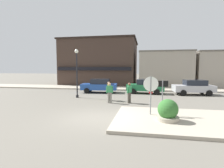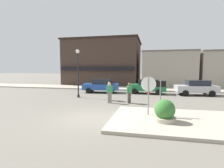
{
  "view_description": "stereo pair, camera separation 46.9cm",
  "coord_description": "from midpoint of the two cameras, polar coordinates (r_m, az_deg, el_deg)",
  "views": [
    {
      "loc": [
        2.59,
        -9.08,
        2.72
      ],
      "look_at": [
        0.02,
        4.5,
        1.5
      ],
      "focal_mm": 28.0,
      "sensor_mm": 36.0,
      "label": 1
    },
    {
      "loc": [
        3.05,
        -8.99,
        2.72
      ],
      "look_at": [
        0.02,
        4.5,
        1.5
      ],
      "focal_mm": 28.0,
      "sensor_mm": 36.0,
      "label": 2
    }
  ],
  "objects": [
    {
      "name": "ground_plane",
      "position": [
        9.85,
        -6.49,
        -11.03
      ],
      "size": [
        160.0,
        160.0,
        0.0
      ],
      "primitive_type": "plane",
      "color": "#6B665B"
    },
    {
      "name": "pedestrian_crossing_far",
      "position": [
        13.8,
        4.69,
        -2.69
      ],
      "size": [
        0.37,
        0.52,
        1.61
      ],
      "color": "#4C473D",
      "rests_on": "ground"
    },
    {
      "name": "kerb_far",
      "position": [
        23.63,
        3.79,
        -1.39
      ],
      "size": [
        80.0,
        4.0,
        0.15
      ],
      "primitive_type": "cube",
      "color": "#A89E8C",
      "rests_on": "ground"
    },
    {
      "name": "building_corner_shop",
      "position": [
        31.09,
        -3.95,
        6.96
      ],
      "size": [
        12.32,
        10.04,
        7.52
      ],
      "color": "#3D2D26",
      "rests_on": "ground"
    },
    {
      "name": "parked_car_nearest",
      "position": [
        19.89,
        -4.79,
        -0.48
      ],
      "size": [
        4.14,
        2.16,
        1.56
      ],
      "color": "#234C9E",
      "rests_on": "ground"
    },
    {
      "name": "one_way_sign",
      "position": [
        10.09,
        14.85,
        -3.04
      ],
      "size": [
        0.6,
        0.06,
        2.1
      ],
      "color": "gray",
      "rests_on": "ground"
    },
    {
      "name": "sidewalk_corner",
      "position": [
        9.71,
        19.08,
        -11.05
      ],
      "size": [
        6.4,
        4.8,
        0.15
      ],
      "primitive_type": "cube",
      "color": "#A89E8C",
      "rests_on": "ground"
    },
    {
      "name": "planter",
      "position": [
        9.1,
        16.34,
        -8.89
      ],
      "size": [
        1.1,
        1.1,
        1.23
      ],
      "color": "#ADA38E",
      "rests_on": "ground"
    },
    {
      "name": "building_storefront_left_near",
      "position": [
        27.87,
        16.27,
        4.67
      ],
      "size": [
        7.62,
        5.69,
        5.27
      ],
      "color": "#9E9384",
      "rests_on": "ground"
    },
    {
      "name": "lamp_post",
      "position": [
        16.66,
        -12.23,
        5.75
      ],
      "size": [
        0.36,
        0.36,
        4.54
      ],
      "color": "black",
      "rests_on": "ground"
    },
    {
      "name": "building_storefront_left_mid",
      "position": [
        30.62,
        28.68,
        4.2
      ],
      "size": [
        5.12,
        7.97,
        5.19
      ],
      "color": "#9E9384",
      "rests_on": "ground"
    },
    {
      "name": "stop_sign",
      "position": [
        9.9,
        11.21,
        -2.04
      ],
      "size": [
        0.82,
        0.08,
        2.3
      ],
      "color": "gray",
      "rests_on": "ground"
    },
    {
      "name": "pedestrian_crossing_near",
      "position": [
        14.83,
        -1.98,
        -2.14
      ],
      "size": [
        0.25,
        0.56,
        1.61
      ],
      "color": "gray",
      "rests_on": "ground"
    },
    {
      "name": "parked_car_second",
      "position": [
        19.44,
        10.3,
        -0.67
      ],
      "size": [
        4.13,
        2.13,
        1.56
      ],
      "color": "#1E6B3D",
      "rests_on": "ground"
    },
    {
      "name": "pedestrian_kerb_side",
      "position": [
        13.79,
        -1.76,
        -2.68
      ],
      "size": [
        0.56,
        0.3,
        1.61
      ],
      "color": "gray",
      "rests_on": "ground"
    },
    {
      "name": "parked_car_third",
      "position": [
        19.91,
        24.47,
        -0.91
      ],
      "size": [
        4.16,
        2.2,
        1.56
      ],
      "color": "#B7B7BC",
      "rests_on": "ground"
    }
  ]
}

